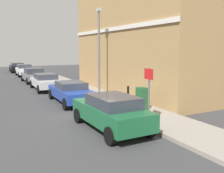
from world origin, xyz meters
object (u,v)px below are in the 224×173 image
at_px(car_white, 24,70).
at_px(lamppost, 99,48).
at_px(car_grey, 34,75).
at_px(street_sign, 149,87).
at_px(car_blue, 71,92).
at_px(car_silver, 46,81).
at_px(car_black, 17,67).
at_px(car_green, 111,111).
at_px(utility_cabinet, 142,100).
at_px(bollard_near_cabinet, 128,94).

relative_size(car_white, lamppost, 0.70).
height_order(car_grey, street_sign, street_sign).
relative_size(car_blue, street_sign, 1.96).
xyz_separation_m(car_silver, car_black, (0.09, 18.02, 0.01)).
height_order(car_blue, car_black, car_black).
bearing_deg(car_blue, street_sign, -165.97).
bearing_deg(car_green, utility_cabinet, -57.85).
distance_m(utility_cabinet, bollard_near_cabinet, 1.50).
distance_m(car_grey, bollard_near_cabinet, 13.67).
height_order(car_white, street_sign, street_sign).
relative_size(car_grey, bollard_near_cabinet, 3.94).
height_order(car_black, utility_cabinet, car_black).
height_order(utility_cabinet, street_sign, street_sign).
distance_m(car_white, bollard_near_cabinet, 20.20).
xyz_separation_m(bollard_near_cabinet, street_sign, (-1.15, -3.54, 0.96)).
bearing_deg(street_sign, lamppost, 81.89).
xyz_separation_m(car_black, lamppost, (2.52, -22.55, 2.60)).
xyz_separation_m(car_black, utility_cabinet, (2.55, -27.63, -0.02)).
xyz_separation_m(car_white, car_black, (-0.07, 6.10, -0.04)).
height_order(car_grey, utility_cabinet, car_grey).
bearing_deg(car_green, car_white, -1.48).
bearing_deg(car_green, bollard_near_cabinet, -41.38).
distance_m(car_grey, car_black, 12.74).
xyz_separation_m(car_blue, car_grey, (-0.17, 10.93, 0.03)).
relative_size(car_grey, utility_cabinet, 3.56).
height_order(car_blue, car_silver, car_silver).
height_order(car_blue, bollard_near_cabinet, car_blue).
distance_m(car_green, bollard_near_cabinet, 4.22).
distance_m(car_blue, car_white, 17.57).
xyz_separation_m(car_grey, utility_cabinet, (2.58, -14.90, -0.03)).
relative_size(car_white, car_black, 0.96).
height_order(car_blue, car_white, car_white).
distance_m(car_grey, car_white, 6.64).
xyz_separation_m(car_silver, street_sign, (1.59, -11.65, 0.97)).
bearing_deg(car_black, car_white, -177.87).
bearing_deg(car_silver, utility_cabinet, -164.00).
bearing_deg(utility_cabinet, car_silver, 105.34).
distance_m(car_silver, street_sign, 11.80).
bearing_deg(car_green, car_silver, -1.07).
distance_m(car_white, street_sign, 23.64).
bearing_deg(utility_cabinet, car_white, 96.56).
bearing_deg(car_grey, car_black, -1.29).
bearing_deg(utility_cabinet, car_blue, 121.34).
relative_size(utility_cabinet, street_sign, 0.50).
relative_size(utility_cabinet, bollard_near_cabinet, 1.11).
height_order(car_white, utility_cabinet, car_white).
bearing_deg(car_blue, utility_cabinet, -147.47).
bearing_deg(car_black, lamppost, -172.19).
height_order(car_green, car_blue, car_green).
relative_size(utility_cabinet, lamppost, 0.20).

